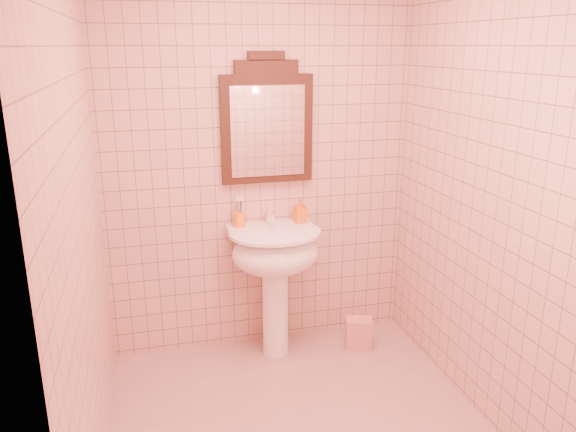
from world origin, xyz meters
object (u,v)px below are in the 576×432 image
object	(u,v)px
pedestal_sink	(275,261)
towel	(359,333)
mirror	(267,123)
toothbrush_cup	(240,219)
soap_dispenser	(300,210)

from	to	relation	value
pedestal_sink	towel	distance (m)	0.79
mirror	toothbrush_cup	bearing A→B (deg)	-166.62
pedestal_sink	mirror	size ratio (longest dim) A/B	1.06
pedestal_sink	toothbrush_cup	xyz separation A→B (m)	(-0.20, 0.15, 0.25)
soap_dispenser	toothbrush_cup	bearing A→B (deg)	169.27
pedestal_sink	toothbrush_cup	distance (m)	0.36
mirror	toothbrush_cup	world-z (taller)	mirror
pedestal_sink	soap_dispenser	bearing A→B (deg)	34.65
pedestal_sink	toothbrush_cup	bearing A→B (deg)	142.15
soap_dispenser	towel	size ratio (longest dim) A/B	0.77
soap_dispenser	mirror	bearing A→B (deg)	154.46
mirror	towel	world-z (taller)	mirror
pedestal_sink	towel	size ratio (longest dim) A/B	4.05
pedestal_sink	toothbrush_cup	size ratio (longest dim) A/B	4.88
soap_dispenser	towel	xyz separation A→B (m)	(0.36, -0.22, -0.84)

